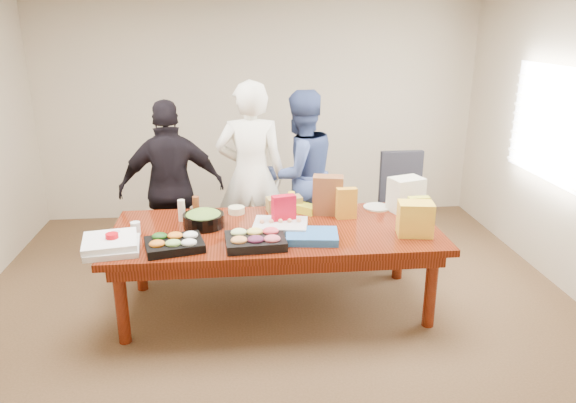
{
  "coord_description": "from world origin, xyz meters",
  "views": [
    {
      "loc": [
        -0.32,
        -4.29,
        2.45
      ],
      "look_at": [
        0.12,
        0.1,
        0.96
      ],
      "focal_mm": 33.53,
      "sensor_mm": 36.0,
      "label": 1
    }
  ],
  "objects": [
    {
      "name": "floor",
      "position": [
        0.0,
        0.0,
        -0.01
      ],
      "size": [
        5.5,
        5.0,
        0.02
      ],
      "primitive_type": "cube",
      "color": "#47301E",
      "rests_on": "ground"
    },
    {
      "name": "wall_back",
      "position": [
        0.0,
        2.5,
        1.35
      ],
      "size": [
        5.5,
        0.04,
        2.7
      ],
      "primitive_type": "cube",
      "color": "beige",
      "rests_on": "floor"
    },
    {
      "name": "wall_front",
      "position": [
        0.0,
        -2.5,
        1.35
      ],
      "size": [
        5.5,
        0.04,
        2.7
      ],
      "primitive_type": "cube",
      "color": "beige",
      "rests_on": "floor"
    },
    {
      "name": "window_panel",
      "position": [
        2.72,
        0.6,
        1.5
      ],
      "size": [
        0.03,
        1.4,
        1.1
      ],
      "primitive_type": "cube",
      "color": "white",
      "rests_on": "wall_right"
    },
    {
      "name": "window_blinds",
      "position": [
        2.68,
        0.6,
        1.5
      ],
      "size": [
        0.04,
        1.36,
        1.0
      ],
      "primitive_type": "cube",
      "color": "beige",
      "rests_on": "wall_right"
    },
    {
      "name": "conference_table",
      "position": [
        0.0,
        0.0,
        0.38
      ],
      "size": [
        2.8,
        1.2,
        0.75
      ],
      "primitive_type": "cube",
      "color": "#4C1C0F",
      "rests_on": "floor"
    },
    {
      "name": "office_chair",
      "position": [
        1.44,
        0.9,
        0.54
      ],
      "size": [
        0.56,
        0.56,
        1.09
      ],
      "primitive_type": "cube",
      "rotation": [
        0.0,
        0.0,
        0.0
      ],
      "color": "black",
      "rests_on": "floor"
    },
    {
      "name": "person_center",
      "position": [
        -0.17,
        0.96,
        0.96
      ],
      "size": [
        0.72,
        0.5,
        1.92
      ],
      "primitive_type": "imported",
      "rotation": [
        0.0,
        0.0,
        3.08
      ],
      "color": "white",
      "rests_on": "floor"
    },
    {
      "name": "person_right",
      "position": [
        0.35,
        1.18,
        0.89
      ],
      "size": [
        1.07,
        0.98,
        1.79
      ],
      "primitive_type": "imported",
      "rotation": [
        0.0,
        0.0,
        3.57
      ],
      "color": "#394C86",
      "rests_on": "floor"
    },
    {
      "name": "person_left",
      "position": [
        -0.96,
        0.88,
        0.87
      ],
      "size": [
        1.07,
        0.56,
        1.75
      ],
      "primitive_type": "imported",
      "rotation": [
        0.0,
        0.0,
        3.28
      ],
      "color": "black",
      "rests_on": "floor"
    },
    {
      "name": "veggie_tray",
      "position": [
        -0.82,
        -0.34,
        0.78
      ],
      "size": [
        0.5,
        0.43,
        0.07
      ],
      "primitive_type": "cube",
      "rotation": [
        0.0,
        0.0,
        0.23
      ],
      "color": "black",
      "rests_on": "conference_table"
    },
    {
      "name": "fruit_tray",
      "position": [
        -0.19,
        -0.34,
        0.79
      ],
      "size": [
        0.49,
        0.4,
        0.07
      ],
      "primitive_type": "cube",
      "rotation": [
        0.0,
        0.0,
        0.07
      ],
      "color": "black",
      "rests_on": "conference_table"
    },
    {
      "name": "sheet_cake",
      "position": [
        0.04,
        -0.05,
        0.79
      ],
      "size": [
        0.5,
        0.41,
        0.08
      ],
      "primitive_type": "cube",
      "rotation": [
        0.0,
        0.0,
        -0.17
      ],
      "color": "silver",
      "rests_on": "conference_table"
    },
    {
      "name": "salad_bowl",
      "position": [
        -0.62,
        0.12,
        0.81
      ],
      "size": [
        0.45,
        0.45,
        0.11
      ],
      "primitive_type": "cylinder",
      "rotation": [
        0.0,
        0.0,
        -0.34
      ],
      "color": "black",
      "rests_on": "conference_table"
    },
    {
      "name": "chip_bag_blue",
      "position": [
        0.28,
        -0.27,
        0.78
      ],
      "size": [
        0.46,
        0.36,
        0.06
      ],
      "primitive_type": "cube",
      "rotation": [
        0.0,
        0.0,
        -0.12
      ],
      "color": "#2962AE",
      "rests_on": "conference_table"
    },
    {
      "name": "chip_bag_red",
      "position": [
        0.07,
        0.02,
        0.9
      ],
      "size": [
        0.21,
        0.13,
        0.29
      ],
      "primitive_type": "cube",
      "rotation": [
        0.0,
        0.0,
        0.25
      ],
      "color": "red",
      "rests_on": "conference_table"
    },
    {
      "name": "chip_bag_yellow",
      "position": [
        1.22,
        -0.08,
        0.89
      ],
      "size": [
        0.18,
        0.08,
        0.27
      ],
      "primitive_type": "cube",
      "rotation": [
        0.0,
        0.0,
        0.03
      ],
      "color": "yellow",
      "rests_on": "conference_table"
    },
    {
      "name": "chip_bag_orange",
      "position": [
        0.65,
        0.2,
        0.89
      ],
      "size": [
        0.18,
        0.09,
        0.28
      ],
      "primitive_type": "cube",
      "rotation": [
        0.0,
        0.0,
        0.03
      ],
      "color": "orange",
      "rests_on": "conference_table"
    },
    {
      "name": "mayo_jar",
      "position": [
        0.07,
        0.36,
        0.82
      ],
      "size": [
        0.11,
        0.11,
        0.15
      ],
      "primitive_type": "cylinder",
      "rotation": [
        0.0,
        0.0,
        0.23
      ],
      "color": "white",
      "rests_on": "conference_table"
    },
    {
      "name": "mustard_bottle",
      "position": [
        0.19,
        0.46,
        0.84
      ],
      "size": [
        0.07,
        0.07,
        0.18
      ],
      "primitive_type": "cylinder",
      "rotation": [
        0.0,
        0.0,
        -0.2
      ],
      "color": "yellow",
      "rests_on": "conference_table"
    },
    {
      "name": "dressing_bottle",
      "position": [
        -0.7,
        0.38,
        0.85
      ],
      "size": [
        0.06,
        0.06,
        0.19
      ],
      "primitive_type": "cylinder",
      "rotation": [
        0.0,
        0.0,
        0.04
      ],
      "color": "brown",
      "rests_on": "conference_table"
    },
    {
      "name": "ranch_bottle",
      "position": [
        -0.82,
        0.28,
        0.85
      ],
      "size": [
        0.07,
        0.07,
        0.19
      ],
      "primitive_type": "cylinder",
      "rotation": [
        0.0,
        0.0,
        0.02
      ],
      "color": "beige",
      "rests_on": "conference_table"
    },
    {
      "name": "banana_bunch",
      "position": [
        0.3,
        0.39,
        0.79
      ],
      "size": [
        0.26,
        0.24,
        0.08
      ],
      "primitive_type": "cube",
      "rotation": [
        0.0,
        0.0,
        -0.68
      ],
      "color": "yellow",
      "rests_on": "conference_table"
    },
    {
      "name": "bread_loaf",
      "position": [
        0.12,
        0.47,
        0.82
      ],
      "size": [
        0.35,
        0.2,
        0.13
      ],
      "primitive_type": "cube",
      "rotation": [
        0.0,
        0.0,
        0.17
      ],
      "color": "#A08744",
      "rests_on": "conference_table"
    },
    {
      "name": "kraft_bag",
      "position": [
        0.51,
        0.34,
        0.93
      ],
      "size": [
        0.3,
        0.21,
        0.36
      ],
      "primitive_type": "cube",
      "rotation": [
        0.0,
        0.0,
        -0.21
      ],
      "color": "brown",
      "rests_on": "conference_table"
    },
    {
      "name": "red_cup",
      "position": [
        -1.3,
        -0.31,
        0.82
      ],
      "size": [
        0.1,
        0.1,
        0.13
      ],
      "primitive_type": "cylinder",
      "rotation": [
        0.0,
        0.0,
        0.03
      ],
      "color": "red",
      "rests_on": "conference_table"
    },
    {
      "name": "clear_cup_a",
      "position": [
        -1.3,
        -0.18,
        0.8
      ],
      "size": [
        0.08,
        0.08,
        0.1
      ],
      "primitive_type": "cylinder",
      "rotation": [
        0.0,
        0.0,
        0.09
      ],
      "color": "silver",
      "rests_on": "conference_table"
    },
    {
      "name": "clear_cup_b",
      "position": [
        -1.17,
        -0.02,
        0.8
      ],
      "size": [
        0.09,
        0.09,
        0.11
      ],
      "primitive_type": "cylinder",
      "rotation": [
        0.0,
        0.0,
        -0.09
      ],
      "color": "white",
      "rests_on": "conference_table"
    },
    {
      "name": "pizza_box_lower",
      "position": [
        -1.3,
        -0.33,
        0.77
      ],
      "size": [
        0.46,
        0.46,
        0.05
      ],
      "primitive_type": "cube",
      "rotation": [
        0.0,
        0.0,
        0.14
      ],
      "color": "silver",
      "rests_on": "conference_table"
    },
    {
      "name": "pizza_box_upper",
      "position": [
        -1.32,
        -0.31,
        0.82
      ],
      "size": [
        0.47,
        0.47,
        0.05
      ],
      "primitive_type": "cube",
      "rotation": [
        0.0,
        0.0,
        0.18
      ],
      "color": "white",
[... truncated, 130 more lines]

